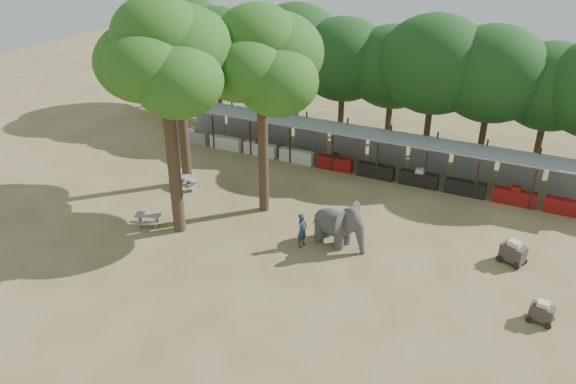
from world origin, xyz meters
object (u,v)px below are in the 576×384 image
at_px(cart_front, 542,312).
at_px(cart_back, 513,252).
at_px(picnic_table_near, 149,218).
at_px(picnic_table_far, 189,181).
at_px(yard_tree_left, 176,51).
at_px(yard_tree_center, 163,57).
at_px(yard_tree_back, 261,60).
at_px(elephant, 339,224).
at_px(handler, 302,230).

bearing_deg(cart_front, cart_back, 119.39).
distance_m(picnic_table_near, picnic_table_far, 4.78).
distance_m(yard_tree_left, picnic_table_far, 7.79).
relative_size(yard_tree_center, picnic_table_near, 7.01).
distance_m(yard_tree_left, picnic_table_near, 9.62).
bearing_deg(yard_tree_back, yard_tree_left, 170.54).
xyz_separation_m(elephant, handler, (-1.60, -0.97, -0.27)).
height_order(yard_tree_back, picnic_table_near, yard_tree_back).
distance_m(picnic_table_far, cart_front, 20.81).
distance_m(yard_tree_back, picnic_table_far, 9.65).
height_order(picnic_table_near, picnic_table_far, picnic_table_far).
bearing_deg(elephant, picnic_table_near, -152.56).
bearing_deg(yard_tree_back, picnic_table_far, 177.82).
relative_size(yard_tree_back, picnic_table_near, 6.61).
height_order(elephant, handler, elephant).
bearing_deg(yard_tree_left, picnic_table_near, -76.31).
height_order(yard_tree_left, yard_tree_center, yard_tree_center).
xyz_separation_m(yard_tree_back, cart_front, (15.11, -3.87, -8.05)).
bearing_deg(handler, yard_tree_center, 108.87).
bearing_deg(cart_front, elephant, 176.67).
xyz_separation_m(elephant, picnic_table_near, (-9.98, -2.69, -0.74)).
bearing_deg(picnic_table_far, picnic_table_near, -70.92).
distance_m(yard_tree_center, handler, 10.74).
height_order(yard_tree_back, cart_front, yard_tree_back).
relative_size(elephant, cart_back, 2.19).
xyz_separation_m(handler, picnic_table_near, (-8.38, -1.72, -0.47)).
bearing_deg(cart_front, yard_tree_left, 175.38).
bearing_deg(handler, yard_tree_left, 77.42).
height_order(picnic_table_near, cart_back, cart_back).
height_order(handler, picnic_table_near, handler).
bearing_deg(yard_tree_left, yard_tree_center, -59.04).
relative_size(yard_tree_left, yard_tree_back, 0.97).
distance_m(handler, picnic_table_far, 9.52).
xyz_separation_m(yard_tree_center, cart_back, (16.53, 4.25, -8.61)).
height_order(handler, cart_back, handler).
xyz_separation_m(yard_tree_left, picnic_table_far, (0.70, -0.80, -7.72)).
distance_m(yard_tree_center, picnic_table_far, 9.96).
distance_m(cart_front, cart_back, 4.41).
bearing_deg(handler, cart_back, -63.88).
bearing_deg(cart_back, elephant, -143.62).
relative_size(yard_tree_left, picnic_table_near, 6.42).
bearing_deg(picnic_table_far, elephant, 0.46).
distance_m(yard_tree_center, cart_front, 20.10).
bearing_deg(yard_tree_back, cart_front, -14.36).
relative_size(picnic_table_near, cart_back, 1.18).
height_order(picnic_table_near, cart_front, cart_front).
distance_m(yard_tree_back, picnic_table_near, 10.38).
relative_size(handler, cart_back, 1.26).
bearing_deg(yard_tree_center, yard_tree_back, 53.14).
bearing_deg(picnic_table_far, cart_back, 11.49).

